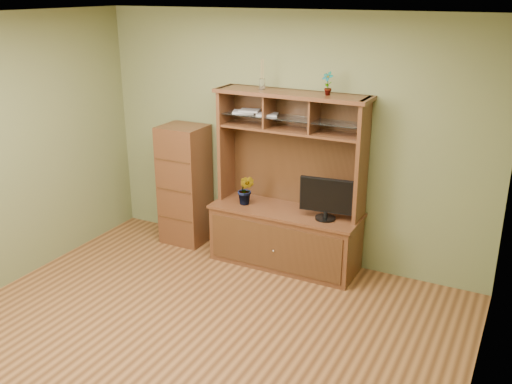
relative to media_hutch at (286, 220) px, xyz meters
The scene contains 8 objects.
room 1.92m from the media_hutch, 93.81° to the right, with size 4.54×4.04×2.74m.
media_hutch is the anchor object (origin of this frame).
monitor 0.60m from the media_hutch, ahead, with size 0.55×0.21×0.44m.
orchid_plant 0.55m from the media_hutch, 169.53° to the right, with size 0.19×0.15×0.34m, color #30581E.
top_plant 1.54m from the media_hutch, 11.34° to the left, with size 0.12×0.08×0.23m, color #3F6924.
reed_diffuser 1.54m from the media_hutch, 167.25° to the left, with size 0.06×0.06×0.31m.
magazines 1.21m from the media_hutch, behind, with size 0.55×0.24×0.04m.
side_cabinet 1.34m from the media_hutch, behind, with size 0.51×0.46×1.42m.
Camera 1 is at (2.43, -3.52, 2.91)m, focal length 40.00 mm.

